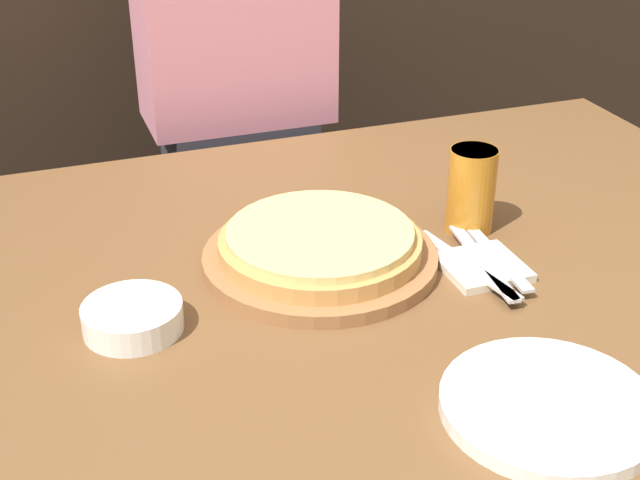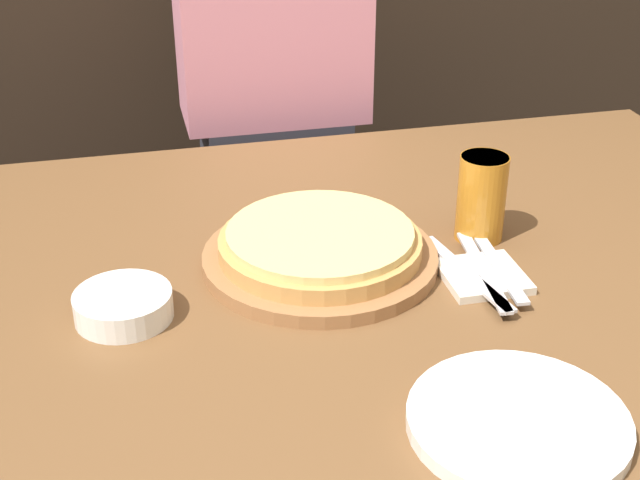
{
  "view_description": "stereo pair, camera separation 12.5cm",
  "coord_description": "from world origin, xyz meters",
  "px_view_note": "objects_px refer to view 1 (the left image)",
  "views": [
    {
      "loc": [
        -0.38,
        -1.0,
        1.36
      ],
      "look_at": [
        -0.01,
        0.04,
        0.77
      ],
      "focal_mm": 50.0,
      "sensor_mm": 36.0,
      "label": 1
    },
    {
      "loc": [
        -0.26,
        -1.04,
        1.36
      ],
      "look_at": [
        -0.01,
        0.04,
        0.77
      ],
      "focal_mm": 50.0,
      "sensor_mm": 36.0,
      "label": 2
    }
  ],
  "objects_px": {
    "diner_person": "(239,138)",
    "dinner_plate": "(548,406)",
    "side_bowl": "(133,317)",
    "dinner_knife": "(483,261)",
    "pizza_on_board": "(320,249)",
    "beer_glass": "(472,187)",
    "fork": "(467,264)",
    "spoon": "(498,258)"
  },
  "relations": [
    {
      "from": "diner_person",
      "to": "dinner_plate",
      "type": "bearing_deg",
      "value": -86.54
    },
    {
      "from": "side_bowl",
      "to": "dinner_knife",
      "type": "distance_m",
      "value": 0.49
    },
    {
      "from": "pizza_on_board",
      "to": "side_bowl",
      "type": "xyz_separation_m",
      "value": [
        -0.28,
        -0.07,
        -0.01
      ]
    },
    {
      "from": "dinner_knife",
      "to": "diner_person",
      "type": "bearing_deg",
      "value": 101.04
    },
    {
      "from": "beer_glass",
      "to": "fork",
      "type": "height_order",
      "value": "beer_glass"
    },
    {
      "from": "dinner_plate",
      "to": "fork",
      "type": "height_order",
      "value": "dinner_plate"
    },
    {
      "from": "beer_glass",
      "to": "dinner_plate",
      "type": "distance_m",
      "value": 0.44
    },
    {
      "from": "dinner_knife",
      "to": "diner_person",
      "type": "xyz_separation_m",
      "value": [
        -0.15,
        0.77,
        -0.08
      ]
    },
    {
      "from": "pizza_on_board",
      "to": "beer_glass",
      "type": "distance_m",
      "value": 0.26
    },
    {
      "from": "spoon",
      "to": "beer_glass",
      "type": "bearing_deg",
      "value": 81.86
    },
    {
      "from": "pizza_on_board",
      "to": "fork",
      "type": "relative_size",
      "value": 1.53
    },
    {
      "from": "pizza_on_board",
      "to": "dinner_knife",
      "type": "relative_size",
      "value": 1.53
    },
    {
      "from": "beer_glass",
      "to": "side_bowl",
      "type": "xyz_separation_m",
      "value": [
        -0.53,
        -0.1,
        -0.05
      ]
    },
    {
      "from": "beer_glass",
      "to": "dinner_knife",
      "type": "relative_size",
      "value": 0.6
    },
    {
      "from": "side_bowl",
      "to": "spoon",
      "type": "xyz_separation_m",
      "value": [
        0.51,
        -0.02,
        -0.0
      ]
    },
    {
      "from": "side_bowl",
      "to": "spoon",
      "type": "relative_size",
      "value": 0.68
    },
    {
      "from": "diner_person",
      "to": "dinner_knife",
      "type": "bearing_deg",
      "value": -78.96
    },
    {
      "from": "beer_glass",
      "to": "dinner_knife",
      "type": "xyz_separation_m",
      "value": [
        -0.04,
        -0.12,
        -0.06
      ]
    },
    {
      "from": "pizza_on_board",
      "to": "fork",
      "type": "xyz_separation_m",
      "value": [
        0.18,
        -0.09,
        -0.01
      ]
    },
    {
      "from": "pizza_on_board",
      "to": "spoon",
      "type": "height_order",
      "value": "pizza_on_board"
    },
    {
      "from": "pizza_on_board",
      "to": "dinner_plate",
      "type": "xyz_separation_m",
      "value": [
        0.12,
        -0.39,
        -0.02
      ]
    },
    {
      "from": "dinner_plate",
      "to": "side_bowl",
      "type": "xyz_separation_m",
      "value": [
        -0.4,
        0.32,
        0.01
      ]
    },
    {
      "from": "dinner_plate",
      "to": "dinner_knife",
      "type": "distance_m",
      "value": 0.31
    },
    {
      "from": "side_bowl",
      "to": "beer_glass",
      "type": "bearing_deg",
      "value": 10.79
    },
    {
      "from": "pizza_on_board",
      "to": "dinner_knife",
      "type": "xyz_separation_m",
      "value": [
        0.21,
        -0.09,
        -0.01
      ]
    },
    {
      "from": "fork",
      "to": "spoon",
      "type": "height_order",
      "value": "same"
    },
    {
      "from": "dinner_knife",
      "to": "beer_glass",
      "type": "bearing_deg",
      "value": 70.6
    },
    {
      "from": "spoon",
      "to": "diner_person",
      "type": "height_order",
      "value": "diner_person"
    },
    {
      "from": "dinner_knife",
      "to": "spoon",
      "type": "relative_size",
      "value": 1.17
    },
    {
      "from": "pizza_on_board",
      "to": "dinner_plate",
      "type": "relative_size",
      "value": 1.39
    },
    {
      "from": "pizza_on_board",
      "to": "beer_glass",
      "type": "bearing_deg",
      "value": 6.0
    },
    {
      "from": "dinner_knife",
      "to": "diner_person",
      "type": "relative_size",
      "value": 0.16
    },
    {
      "from": "pizza_on_board",
      "to": "beer_glass",
      "type": "relative_size",
      "value": 2.55
    },
    {
      "from": "dinner_plate",
      "to": "diner_person",
      "type": "distance_m",
      "value": 1.07
    },
    {
      "from": "side_bowl",
      "to": "dinner_plate",
      "type": "bearing_deg",
      "value": -38.49
    },
    {
      "from": "pizza_on_board",
      "to": "dinner_plate",
      "type": "bearing_deg",
      "value": -72.45
    },
    {
      "from": "beer_glass",
      "to": "dinner_plate",
      "type": "relative_size",
      "value": 0.55
    },
    {
      "from": "pizza_on_board",
      "to": "diner_person",
      "type": "xyz_separation_m",
      "value": [
        0.06,
        0.67,
        -0.09
      ]
    },
    {
      "from": "fork",
      "to": "dinner_knife",
      "type": "height_order",
      "value": "same"
    },
    {
      "from": "dinner_plate",
      "to": "fork",
      "type": "distance_m",
      "value": 0.31
    },
    {
      "from": "fork",
      "to": "spoon",
      "type": "relative_size",
      "value": 1.17
    },
    {
      "from": "fork",
      "to": "side_bowl",
      "type": "bearing_deg",
      "value": 177.68
    }
  ]
}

